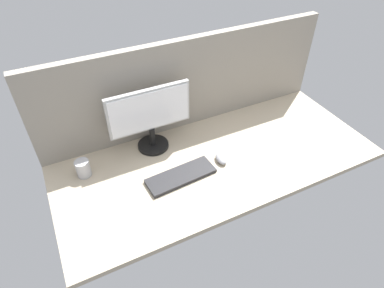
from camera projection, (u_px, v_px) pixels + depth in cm
name	position (u px, v px, depth cm)	size (l,w,h in cm)	color
ground_plane	(216.00, 159.00, 187.98)	(180.00, 80.00, 3.00)	tan
cubicle_wall_back	(187.00, 84.00, 194.41)	(180.00, 5.00, 55.75)	gray
monitor	(150.00, 116.00, 180.57)	(47.02, 18.00, 37.98)	black
keyboard	(181.00, 176.00, 174.37)	(37.00, 13.00, 2.00)	#262628
mouse	(221.00, 159.00, 183.54)	(5.60, 9.60, 3.40)	#99999E
mug_steel	(83.00, 168.00, 173.39)	(7.54, 7.54, 9.46)	#B2B2B7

